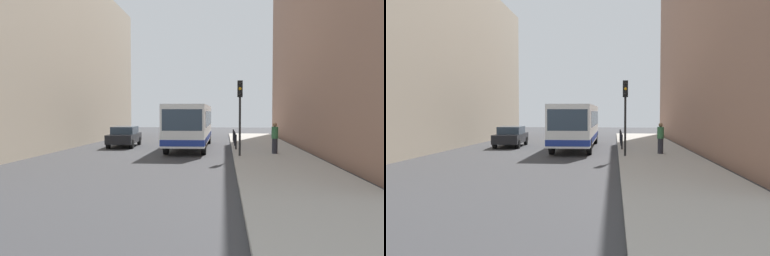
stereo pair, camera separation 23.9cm
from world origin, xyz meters
TOP-DOWN VIEW (x-y plane):
  - ground_plane at (0.00, 0.00)m, footprint 80.00×80.00m
  - sidewalk at (5.40, 0.00)m, footprint 4.40×40.00m
  - building_left at (-11.50, 4.00)m, footprint 7.00×32.00m
  - building_right at (11.50, 4.00)m, footprint 7.00×32.00m
  - bus at (0.34, 3.95)m, footprint 2.56×11.03m
  - car_beside_bus at (-4.61, 4.64)m, footprint 2.07×4.50m
  - car_behind_bus at (0.06, 14.27)m, footprint 2.03×4.48m
  - traffic_light at (3.55, -1.71)m, footprint 0.28×0.33m
  - bollard_near at (3.45, 1.87)m, footprint 0.11×0.11m
  - bollard_mid at (3.45, 4.28)m, footprint 0.11×0.11m
  - bollard_far at (3.45, 6.69)m, footprint 0.11×0.11m
  - bollard_farthest at (3.45, 9.10)m, footprint 0.11×0.11m
  - pedestrian_near_signal at (5.61, -0.43)m, footprint 0.38×0.38m

SIDE VIEW (x-z plane):
  - ground_plane at x=0.00m, z-range 0.00..0.00m
  - sidewalk at x=5.40m, z-range 0.00..0.15m
  - bollard_near at x=3.45m, z-range 0.15..1.10m
  - bollard_mid at x=3.45m, z-range 0.15..1.10m
  - bollard_far at x=3.45m, z-range 0.15..1.10m
  - bollard_farthest at x=3.45m, z-range 0.15..1.10m
  - car_beside_bus at x=-4.61m, z-range 0.04..1.52m
  - car_behind_bus at x=0.06m, z-range 0.04..1.52m
  - pedestrian_near_signal at x=5.61m, z-range 0.15..1.93m
  - bus at x=0.34m, z-range 0.23..3.23m
  - traffic_light at x=3.55m, z-range 0.96..5.06m
  - building_left at x=-11.50m, z-range 0.00..13.30m
  - building_right at x=11.50m, z-range 0.00..16.13m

